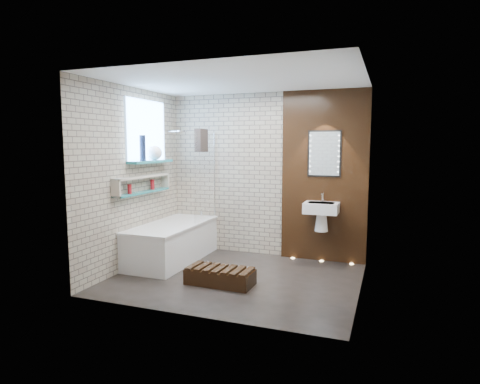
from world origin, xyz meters
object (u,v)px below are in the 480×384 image
at_px(bathtub, 172,242).
at_px(walnut_step, 220,277).
at_px(led_mirror, 324,154).
at_px(washbasin, 321,212).
at_px(bath_screen, 205,177).

relative_size(bathtub, walnut_step, 2.01).
bearing_deg(bathtub, led_mirror, 19.78).
xyz_separation_m(washbasin, walnut_step, (-1.06, -1.37, -0.69)).
relative_size(washbasin, led_mirror, 0.83).
distance_m(bathtub, washbasin, 2.32).
relative_size(washbasin, walnut_step, 0.67).
height_order(bath_screen, walnut_step, bath_screen).
relative_size(bath_screen, washbasin, 2.41).
distance_m(bathtub, bath_screen, 1.14).
xyz_separation_m(led_mirror, walnut_step, (-1.06, -1.53, -1.55)).
height_order(bathtub, led_mirror, led_mirror).
height_order(bathtub, walnut_step, bathtub).
relative_size(bathtub, bath_screen, 1.24).
distance_m(led_mirror, walnut_step, 2.42).
relative_size(bathtub, washbasin, 3.00).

